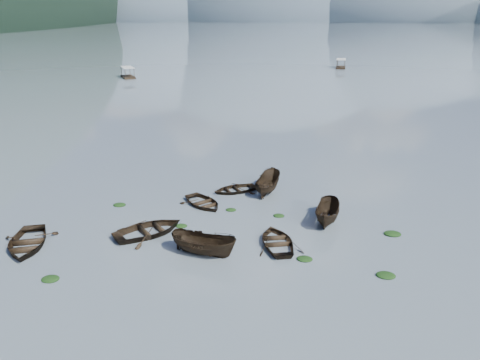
# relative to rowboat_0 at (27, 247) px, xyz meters

# --- Properties ---
(ground_plane) EXTENTS (2400.00, 2400.00, 0.00)m
(ground_plane) POSITION_rel_rowboat_0_xyz_m (13.36, -2.39, 0.00)
(ground_plane) COLOR slate
(haze_mtn_a) EXTENTS (520.00, 520.00, 280.00)m
(haze_mtn_a) POSITION_rel_rowboat_0_xyz_m (-246.64, 897.61, 0.00)
(haze_mtn_a) COLOR #475666
(haze_mtn_a) RESTS_ON ground
(haze_mtn_b) EXTENTS (520.00, 520.00, 340.00)m
(haze_mtn_b) POSITION_rel_rowboat_0_xyz_m (-46.64, 897.61, 0.00)
(haze_mtn_b) COLOR #475666
(haze_mtn_b) RESTS_ON ground
(haze_mtn_c) EXTENTS (520.00, 520.00, 260.00)m
(haze_mtn_c) POSITION_rel_rowboat_0_xyz_m (153.36, 897.61, 0.00)
(haze_mtn_c) COLOR #475666
(haze_mtn_c) RESTS_ON ground
(rowboat_0) EXTENTS (5.13, 6.03, 1.06)m
(rowboat_0) POSITION_rel_rowboat_0_xyz_m (0.00, 0.00, 0.00)
(rowboat_0) COLOR black
(rowboat_0) RESTS_ON ground
(rowboat_1) EXTENTS (6.21, 6.09, 1.05)m
(rowboat_1) POSITION_rel_rowboat_0_xyz_m (7.63, 2.94, 0.00)
(rowboat_1) COLOR black
(rowboat_1) RESTS_ON ground
(rowboat_2) EXTENTS (4.93, 2.82, 1.79)m
(rowboat_2) POSITION_rel_rowboat_0_xyz_m (12.15, 0.49, 0.00)
(rowboat_2) COLOR black
(rowboat_2) RESTS_ON ground
(rowboat_3) EXTENTS (4.19, 5.06, 0.91)m
(rowboat_3) POSITION_rel_rowboat_0_xyz_m (16.87, 2.49, 0.00)
(rowboat_3) COLOR black
(rowboat_3) RESTS_ON ground
(rowboat_5) EXTENTS (2.46, 4.77, 1.75)m
(rowboat_5) POSITION_rel_rowboat_0_xyz_m (20.44, 6.63, 0.00)
(rowboat_5) COLOR black
(rowboat_5) RESTS_ON ground
(rowboat_6) EXTENTS (5.08, 5.15, 0.87)m
(rowboat_6) POSITION_rel_rowboat_0_xyz_m (10.44, 8.62, 0.00)
(rowboat_6) COLOR black
(rowboat_6) RESTS_ON ground
(rowboat_7) EXTENTS (4.84, 4.47, 0.82)m
(rowboat_7) POSITION_rel_rowboat_0_xyz_m (12.57, 12.07, 0.00)
(rowboat_7) COLOR black
(rowboat_7) RESTS_ON ground
(rowboat_8) EXTENTS (2.58, 4.93, 1.81)m
(rowboat_8) POSITION_rel_rowboat_0_xyz_m (15.44, 12.35, 0.00)
(rowboat_8) COLOR black
(rowboat_8) RESTS_ON ground
(weed_clump_0) EXTENTS (1.10, 0.90, 0.24)m
(weed_clump_0) POSITION_rel_rowboat_0_xyz_m (3.67, -3.72, 0.00)
(weed_clump_0) COLOR black
(weed_clump_0) RESTS_ON ground
(weed_clump_1) EXTENTS (0.90, 0.72, 0.20)m
(weed_clump_1) POSITION_rel_rowboat_0_xyz_m (9.62, 4.47, 0.00)
(weed_clump_1) COLOR black
(weed_clump_1) RESTS_ON ground
(weed_clump_2) EXTENTS (1.04, 0.83, 0.23)m
(weed_clump_2) POSITION_rel_rowboat_0_xyz_m (18.73, 0.65, 0.00)
(weed_clump_2) COLOR black
(weed_clump_2) RESTS_ON ground
(weed_clump_3) EXTENTS (0.88, 0.74, 0.20)m
(weed_clump_3) POSITION_rel_rowboat_0_xyz_m (16.73, 7.24, 0.00)
(weed_clump_3) COLOR black
(weed_clump_3) RESTS_ON ground
(weed_clump_4) EXTENTS (1.18, 0.94, 0.24)m
(weed_clump_4) POSITION_rel_rowboat_0_xyz_m (23.60, -0.73, 0.00)
(weed_clump_4) COLOR black
(weed_clump_4) RESTS_ON ground
(weed_clump_5) EXTENTS (1.06, 0.85, 0.22)m
(weed_clump_5) POSITION_rel_rowboat_0_xyz_m (3.58, 7.70, 0.00)
(weed_clump_5) COLOR black
(weed_clump_5) RESTS_ON ground
(weed_clump_6) EXTENTS (0.86, 0.72, 0.18)m
(weed_clump_6) POSITION_rel_rowboat_0_xyz_m (12.85, 7.91, 0.00)
(weed_clump_6) COLOR black
(weed_clump_6) RESTS_ON ground
(weed_clump_7) EXTENTS (1.22, 0.98, 0.27)m
(weed_clump_7) POSITION_rel_rowboat_0_xyz_m (24.99, 5.07, 0.00)
(weed_clump_7) COLOR black
(weed_clump_7) RESTS_ON ground
(pontoon_left) EXTENTS (5.40, 6.72, 2.40)m
(pontoon_left) POSITION_rel_rowboat_0_xyz_m (-23.34, 83.40, 0.00)
(pontoon_left) COLOR black
(pontoon_left) RESTS_ON ground
(pontoon_centre) EXTENTS (3.16, 6.39, 2.37)m
(pontoon_centre) POSITION_rel_rowboat_0_xyz_m (28.87, 110.41, 0.00)
(pontoon_centre) COLOR black
(pontoon_centre) RESTS_ON ground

